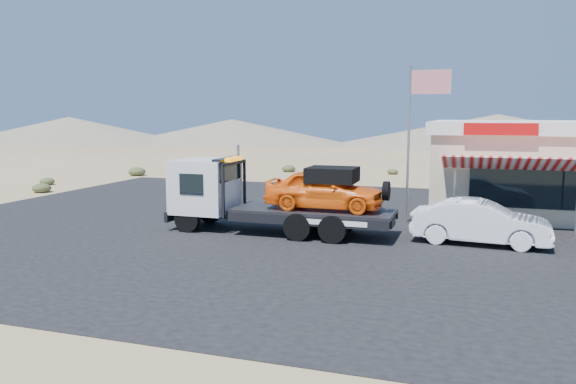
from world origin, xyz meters
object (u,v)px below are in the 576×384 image
Objects in this scene: jerky_store at (556,166)px; flagpole at (415,126)px; white_sedan at (481,222)px; tow_truck at (274,193)px.

jerky_store is 7.36m from flagpole.
jerky_store is at bearing -18.33° from white_sedan.
jerky_store is at bearing 38.03° from tow_truck.
tow_truck is 12.83m from jerky_store.
jerky_store reaches higher than tow_truck.
jerky_store is 1.73× the size of flagpole.
tow_truck is 6.13m from flagpole.
white_sedan is at bearing -112.39° from jerky_store.
white_sedan is (7.00, 0.38, -0.70)m from tow_truck.
tow_truck is at bearing 97.16° from white_sedan.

